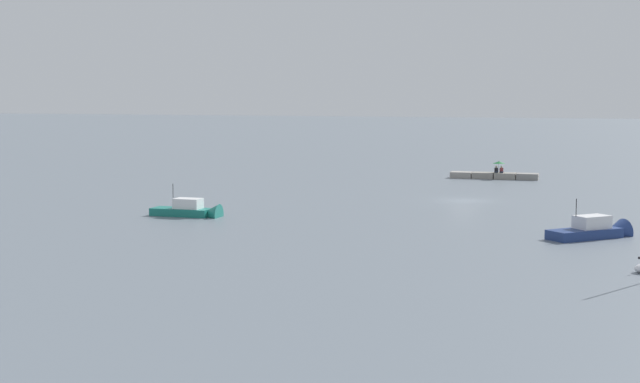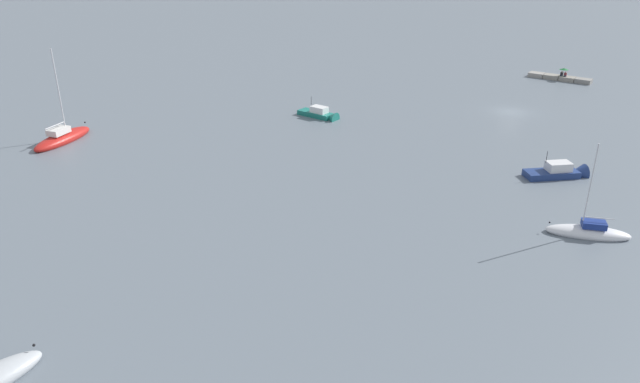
% 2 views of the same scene
% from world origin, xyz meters
% --- Properties ---
extents(ground_plane, '(500.00, 500.00, 0.00)m').
position_xyz_m(ground_plane, '(0.00, 0.00, 0.00)').
color(ground_plane, slate).
extents(seawall_pier, '(9.36, 1.78, 0.67)m').
position_xyz_m(seawall_pier, '(0.00, -21.64, 0.33)').
color(seawall_pier, gray).
rests_on(seawall_pier, ground_plane).
extents(person_seated_maroon_left, '(0.45, 0.64, 0.73)m').
position_xyz_m(person_seated_maroon_left, '(-0.76, -21.62, 0.92)').
color(person_seated_maroon_left, '#1E2333').
rests_on(person_seated_maroon_left, seawall_pier).
extents(person_seated_dark_right, '(0.45, 0.64, 0.73)m').
position_xyz_m(person_seated_dark_right, '(-0.20, -21.64, 0.92)').
color(person_seated_dark_right, '#1E2333').
rests_on(person_seated_dark_right, seawall_pier).
extents(umbrella_open_green, '(1.32, 1.32, 1.29)m').
position_xyz_m(umbrella_open_green, '(-0.47, -21.59, 1.78)').
color(umbrella_open_green, black).
rests_on(umbrella_open_green, seawall_pier).
extents(sailboat_white_mid, '(6.40, 4.07, 7.73)m').
position_xyz_m(sailboat_white_mid, '(-16.38, 29.28, 0.30)').
color(sailboat_white_mid, silver).
rests_on(sailboat_white_mid, ground_plane).
extents(sailboat_red_far, '(4.68, 8.64, 10.48)m').
position_xyz_m(sailboat_red_far, '(36.05, 40.44, 0.40)').
color(sailboat_red_far, red).
rests_on(sailboat_red_far, ground_plane).
extents(motorboat_teal_near, '(5.51, 1.83, 3.07)m').
position_xyz_m(motorboat_teal_near, '(18.23, 16.32, 0.32)').
color(motorboat_teal_near, '#197266').
rests_on(motorboat_teal_near, ground_plane).
extents(motorboat_navy_mid, '(5.50, 5.41, 3.32)m').
position_xyz_m(motorboat_navy_mid, '(-11.33, 18.38, 0.35)').
color(motorboat_navy_mid, navy).
rests_on(motorboat_navy_mid, ground_plane).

